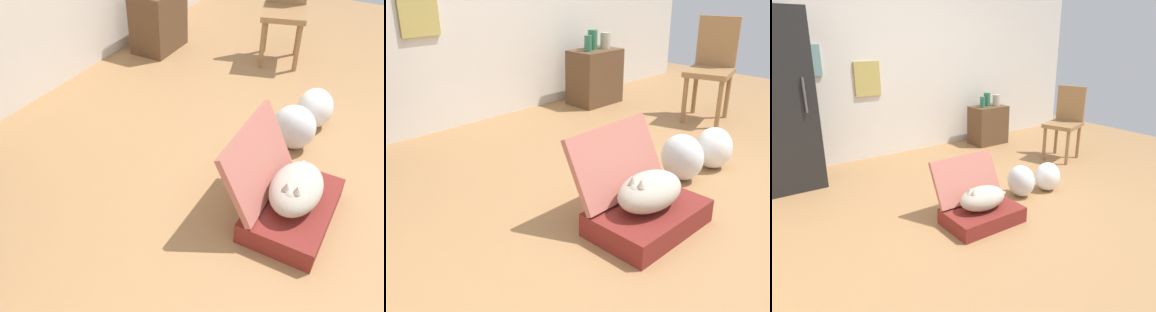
% 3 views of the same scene
% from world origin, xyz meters
% --- Properties ---
extents(ground_plane, '(7.68, 7.68, 0.00)m').
position_xyz_m(ground_plane, '(0.00, 0.00, 0.00)').
color(ground_plane, '#9E7247').
rests_on(ground_plane, ground).
extents(suitcase_base, '(0.66, 0.43, 0.14)m').
position_xyz_m(suitcase_base, '(-0.35, -0.12, 0.07)').
color(suitcase_base, maroon).
rests_on(suitcase_base, ground).
extents(suitcase_lid, '(0.66, 0.23, 0.40)m').
position_xyz_m(suitcase_lid, '(-0.35, 0.12, 0.34)').
color(suitcase_lid, '#B26356').
rests_on(suitcase_lid, suitcase_base).
extents(cat, '(0.52, 0.28, 0.22)m').
position_xyz_m(cat, '(-0.35, -0.12, 0.24)').
color(cat, '#B2A899').
rests_on(cat, suitcase_base).
extents(plastic_bag_white, '(0.26, 0.30, 0.33)m').
position_xyz_m(plastic_bag_white, '(0.33, 0.10, 0.16)').
color(plastic_bag_white, silver).
rests_on(plastic_bag_white, ground).
extents(plastic_bag_clear, '(0.27, 0.26, 0.31)m').
position_xyz_m(plastic_bag_clear, '(0.67, 0.05, 0.15)').
color(plastic_bag_clear, white).
rests_on(plastic_bag_clear, ground).
extents(side_table, '(0.54, 0.36, 0.58)m').
position_xyz_m(side_table, '(1.30, 1.85, 0.29)').
color(side_table, brown).
rests_on(side_table, ground).
extents(chair, '(0.55, 0.51, 0.96)m').
position_xyz_m(chair, '(1.69, 0.69, 0.52)').
color(chair, olive).
rests_on(chair, ground).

